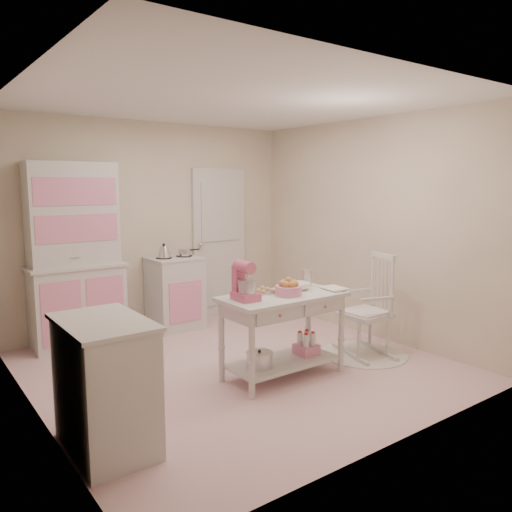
{
  "coord_description": "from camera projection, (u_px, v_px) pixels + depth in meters",
  "views": [
    {
      "loc": [
        -2.73,
        -3.99,
        1.83
      ],
      "look_at": [
        0.24,
        0.04,
        1.1
      ],
      "focal_mm": 35.0,
      "sensor_mm": 36.0,
      "label": 1
    }
  ],
  "objects": [
    {
      "name": "recipe_book",
      "position": [
        327.0,
        290.0,
        4.85
      ],
      "size": [
        0.21,
        0.26,
        0.02
      ],
      "primitive_type": "imported",
      "rotation": [
        0.0,
        0.0,
        -0.09
      ],
      "color": "white",
      "rests_on": "work_table"
    },
    {
      "name": "hutch",
      "position": [
        75.0,
        255.0,
        5.59
      ],
      "size": [
        1.06,
        0.5,
        2.08
      ],
      "primitive_type": "cube",
      "color": "silver",
      "rests_on": "ground"
    },
    {
      "name": "lace_rug",
      "position": [
        364.0,
        354.0,
        5.4
      ],
      "size": [
        0.92,
        0.92,
        0.01
      ],
      "primitive_type": "cylinder",
      "color": "white",
      "rests_on": "ground"
    },
    {
      "name": "stove",
      "position": [
        175.0,
        293.0,
        6.33
      ],
      "size": [
        0.62,
        0.57,
        0.92
      ],
      "primitive_type": "cube",
      "color": "silver",
      "rests_on": "ground"
    },
    {
      "name": "work_table",
      "position": [
        283.0,
        336.0,
        4.74
      ],
      "size": [
        1.2,
        0.6,
        0.8
      ],
      "primitive_type": "cube",
      "color": "silver",
      "rests_on": "ground"
    },
    {
      "name": "metal_pitcher",
      "position": [
        307.0,
        278.0,
        5.05
      ],
      "size": [
        0.1,
        0.1,
        0.17
      ],
      "primitive_type": "cylinder",
      "color": "silver",
      "rests_on": "work_table"
    },
    {
      "name": "cookie_tray",
      "position": [
        259.0,
        292.0,
        4.73
      ],
      "size": [
        0.34,
        0.24,
        0.02
      ],
      "primitive_type": "cube",
      "color": "silver",
      "rests_on": "work_table"
    },
    {
      "name": "base_cabinet",
      "position": [
        105.0,
        385.0,
        3.42
      ],
      "size": [
        0.54,
        0.84,
        0.92
      ],
      "primitive_type": "cube",
      "color": "silver",
      "rests_on": "ground"
    },
    {
      "name": "stand_mixer",
      "position": [
        246.0,
        282.0,
        4.42
      ],
      "size": [
        0.2,
        0.28,
        0.34
      ],
      "primitive_type": "cube",
      "rotation": [
        0.0,
        0.0,
        -0.0
      ],
      "color": "#CE577B",
      "rests_on": "work_table"
    },
    {
      "name": "door",
      "position": [
        219.0,
        243.0,
        6.95
      ],
      "size": [
        0.82,
        0.05,
        2.04
      ],
      "primitive_type": "cube",
      "color": "silver",
      "rests_on": "ground"
    },
    {
      "name": "rocking_chair",
      "position": [
        365.0,
        305.0,
        5.32
      ],
      "size": [
        0.66,
        0.82,
        1.1
      ],
      "primitive_type": "cube",
      "rotation": [
        0.0,
        0.0,
        -0.27
      ],
      "color": "silver",
      "rests_on": "ground"
    },
    {
      "name": "room_shell",
      "position": [
        238.0,
        203.0,
        4.81
      ],
      "size": [
        3.84,
        3.84,
        2.62
      ],
      "color": "#D0828B",
      "rests_on": "ground"
    },
    {
      "name": "bread_basket",
      "position": [
        288.0,
        291.0,
        4.64
      ],
      "size": [
        0.25,
        0.25,
        0.09
      ],
      "primitive_type": "cylinder",
      "color": "pink",
      "rests_on": "work_table"
    },
    {
      "name": "mixing_bowl",
      "position": [
        299.0,
        286.0,
        4.89
      ],
      "size": [
        0.23,
        0.23,
        0.07
      ],
      "primitive_type": "imported",
      "color": "white",
      "rests_on": "work_table"
    }
  ]
}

